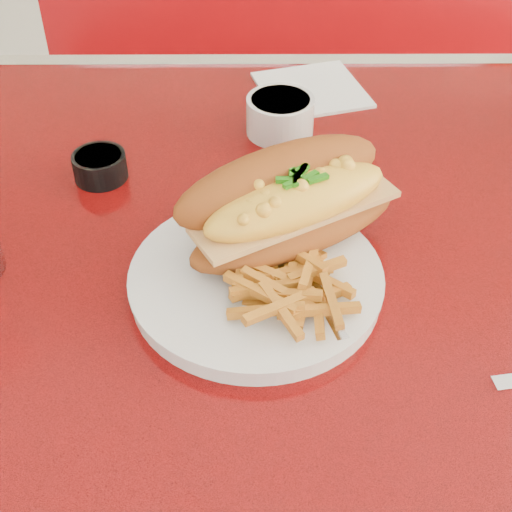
{
  "coord_description": "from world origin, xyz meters",
  "views": [
    {
      "loc": [
        -0.14,
        -0.55,
        1.24
      ],
      "look_at": [
        -0.14,
        -0.07,
        0.81
      ],
      "focal_mm": 50.0,
      "sensor_mm": 36.0,
      "label": 1
    }
  ],
  "objects_px": {
    "diner_table": "(371,344)",
    "dinner_plate": "(256,280)",
    "booth_bench_far": "(312,172)",
    "sauce_cup_left": "(100,165)",
    "gravy_ramekin": "(280,115)",
    "mac_hoagie": "(290,202)",
    "fork": "(309,277)"
  },
  "relations": [
    {
      "from": "diner_table",
      "to": "booth_bench_far",
      "type": "relative_size",
      "value": 1.03
    },
    {
      "from": "booth_bench_far",
      "to": "dinner_plate",
      "type": "relative_size",
      "value": 3.83
    },
    {
      "from": "booth_bench_far",
      "to": "sauce_cup_left",
      "type": "distance_m",
      "value": 0.91
    },
    {
      "from": "diner_table",
      "to": "dinner_plate",
      "type": "distance_m",
      "value": 0.23
    },
    {
      "from": "gravy_ramekin",
      "to": "sauce_cup_left",
      "type": "distance_m",
      "value": 0.23
    },
    {
      "from": "dinner_plate",
      "to": "fork",
      "type": "relative_size",
      "value": 2.02
    },
    {
      "from": "gravy_ramekin",
      "to": "dinner_plate",
      "type": "bearing_deg",
      "value": -96.41
    },
    {
      "from": "booth_bench_far",
      "to": "fork",
      "type": "distance_m",
      "value": 1.02
    },
    {
      "from": "dinner_plate",
      "to": "fork",
      "type": "height_order",
      "value": "same"
    },
    {
      "from": "mac_hoagie",
      "to": "gravy_ramekin",
      "type": "height_order",
      "value": "mac_hoagie"
    },
    {
      "from": "diner_table",
      "to": "sauce_cup_left",
      "type": "height_order",
      "value": "sauce_cup_left"
    },
    {
      "from": "dinner_plate",
      "to": "sauce_cup_left",
      "type": "distance_m",
      "value": 0.25
    },
    {
      "from": "mac_hoagie",
      "to": "gravy_ramekin",
      "type": "distance_m",
      "value": 0.22
    },
    {
      "from": "gravy_ramekin",
      "to": "fork",
      "type": "bearing_deg",
      "value": -86.18
    },
    {
      "from": "dinner_plate",
      "to": "gravy_ramekin",
      "type": "relative_size",
      "value": 2.87
    },
    {
      "from": "booth_bench_far",
      "to": "sauce_cup_left",
      "type": "bearing_deg",
      "value": -113.94
    },
    {
      "from": "diner_table",
      "to": "sauce_cup_left",
      "type": "bearing_deg",
      "value": 160.16
    },
    {
      "from": "fork",
      "to": "gravy_ramekin",
      "type": "bearing_deg",
      "value": -13.1
    },
    {
      "from": "diner_table",
      "to": "fork",
      "type": "distance_m",
      "value": 0.21
    },
    {
      "from": "diner_table",
      "to": "sauce_cup_left",
      "type": "relative_size",
      "value": 16.66
    },
    {
      "from": "diner_table",
      "to": "mac_hoagie",
      "type": "xyz_separation_m",
      "value": [
        -0.1,
        -0.01,
        0.22
      ]
    },
    {
      "from": "diner_table",
      "to": "dinner_plate",
      "type": "height_order",
      "value": "dinner_plate"
    },
    {
      "from": "booth_bench_far",
      "to": "fork",
      "type": "height_order",
      "value": "booth_bench_far"
    },
    {
      "from": "fork",
      "to": "sauce_cup_left",
      "type": "height_order",
      "value": "sauce_cup_left"
    },
    {
      "from": "mac_hoagie",
      "to": "fork",
      "type": "xyz_separation_m",
      "value": [
        0.02,
        -0.06,
        -0.04
      ]
    },
    {
      "from": "booth_bench_far",
      "to": "mac_hoagie",
      "type": "distance_m",
      "value": 0.99
    },
    {
      "from": "fork",
      "to": "gravy_ramekin",
      "type": "height_order",
      "value": "gravy_ramekin"
    },
    {
      "from": "diner_table",
      "to": "booth_bench_far",
      "type": "height_order",
      "value": "booth_bench_far"
    },
    {
      "from": "booth_bench_far",
      "to": "fork",
      "type": "relative_size",
      "value": 7.73
    },
    {
      "from": "mac_hoagie",
      "to": "booth_bench_far",
      "type": "bearing_deg",
      "value": 53.36
    },
    {
      "from": "gravy_ramekin",
      "to": "sauce_cup_left",
      "type": "xyz_separation_m",
      "value": [
        -0.21,
        -0.1,
        -0.01
      ]
    },
    {
      "from": "diner_table",
      "to": "fork",
      "type": "height_order",
      "value": "fork"
    }
  ]
}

